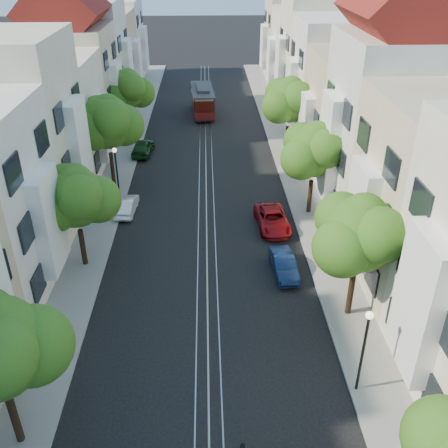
{
  "coord_description": "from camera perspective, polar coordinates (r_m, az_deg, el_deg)",
  "views": [
    {
      "loc": [
        0.12,
        -10.8,
        16.73
      ],
      "look_at": [
        1.04,
        14.74,
        2.2
      ],
      "focal_mm": 40.0,
      "sensor_mm": 36.0,
      "label": 1
    }
  ],
  "objects": [
    {
      "name": "parked_car_e_far",
      "position": [
        33.31,
        5.57,
        0.52
      ],
      "size": [
        2.29,
        4.47,
        1.21
      ],
      "primitive_type": "imported",
      "rotation": [
        0.0,
        0.0,
        0.07
      ],
      "color": "maroon",
      "rests_on": "ground"
    },
    {
      "name": "tree_w_c",
      "position": [
        38.32,
        -13.14,
        11.14
      ],
      "size": [
        5.13,
        4.28,
        7.09
      ],
      "color": "black",
      "rests_on": "ground"
    },
    {
      "name": "sidewalk_west",
      "position": [
        42.86,
        -11.87,
        6.08
      ],
      "size": [
        2.5,
        80.0,
        0.12
      ],
      "primitive_type": "cube",
      "color": "gray",
      "rests_on": "ground"
    },
    {
      "name": "tree_e_c",
      "position": [
        33.84,
        10.36,
        8.13
      ],
      "size": [
        4.84,
        3.99,
        6.52
      ],
      "color": "black",
      "rests_on": "ground"
    },
    {
      "name": "lamp_east",
      "position": [
        21.21,
        15.82,
        -12.66
      ],
      "size": [
        0.32,
        0.32,
        4.16
      ],
      "color": "black",
      "rests_on": "ground"
    },
    {
      "name": "rail_slot",
      "position": [
        42.24,
        -2.08,
        6.29
      ],
      "size": [
        0.06,
        80.0,
        0.02
      ],
      "primitive_type": "cube",
      "color": "gray",
      "rests_on": "ground"
    },
    {
      "name": "lamp_west",
      "position": [
        36.19,
        -12.2,
        6.37
      ],
      "size": [
        0.32,
        0.32,
        4.16
      ],
      "color": "black",
      "rests_on": "ground"
    },
    {
      "name": "rail_right",
      "position": [
        42.25,
        -1.33,
        6.3
      ],
      "size": [
        0.06,
        80.0,
        0.02
      ],
      "primitive_type": "cube",
      "color": "gray",
      "rests_on": "ground"
    },
    {
      "name": "parked_car_w_mid",
      "position": [
        35.67,
        -11.07,
        2.08
      ],
      "size": [
        1.38,
        3.46,
        1.12
      ],
      "primitive_type": "imported",
      "rotation": [
        0.0,
        0.0,
        3.08
      ],
      "color": "silver",
      "rests_on": "ground"
    },
    {
      "name": "tree_w_b",
      "position": [
        28.61,
        -16.57,
        2.78
      ],
      "size": [
        4.72,
        3.87,
        6.27
      ],
      "color": "black",
      "rests_on": "ground"
    },
    {
      "name": "ground",
      "position": [
        42.25,
        -2.08,
        6.28
      ],
      "size": [
        200.0,
        200.0,
        0.0
      ],
      "primitive_type": "plane",
      "color": "black",
      "rests_on": "ground"
    },
    {
      "name": "sidewalk_east",
      "position": [
        42.82,
        7.73,
        6.43
      ],
      "size": [
        2.5,
        80.0,
        0.12
      ],
      "primitive_type": "cube",
      "color": "gray",
      "rests_on": "ground"
    },
    {
      "name": "lane_line",
      "position": [
        42.25,
        -2.08,
        6.28
      ],
      "size": [
        0.08,
        80.0,
        0.01
      ],
      "primitive_type": "cube",
      "color": "tan",
      "rests_on": "ground"
    },
    {
      "name": "cable_car",
      "position": [
        56.33,
        -2.46,
        14.08
      ],
      "size": [
        2.71,
        7.44,
        2.81
      ],
      "rotation": [
        0.0,
        0.0,
        0.06
      ],
      "color": "black",
      "rests_on": "ground"
    },
    {
      "name": "parked_car_w_far",
      "position": [
        45.69,
        -9.23,
        8.67
      ],
      "size": [
        1.95,
        4.14,
        1.37
      ],
      "primitive_type": "imported",
      "rotation": [
        0.0,
        0.0,
        3.06
      ],
      "color": "#143315",
      "rests_on": "ground"
    },
    {
      "name": "townhouses_west",
      "position": [
        42.17,
        -18.93,
        12.02
      ],
      "size": [
        7.75,
        72.0,
        11.76
      ],
      "color": "silver",
      "rests_on": "ground"
    },
    {
      "name": "rail_left",
      "position": [
        42.25,
        -2.83,
        6.27
      ],
      "size": [
        0.06,
        80.0,
        0.02
      ],
      "primitive_type": "cube",
      "color": "gray",
      "rests_on": "ground"
    },
    {
      "name": "parked_car_e_mid",
      "position": [
        28.87,
        6.84,
        -4.65
      ],
      "size": [
        1.43,
        3.54,
        1.14
      ],
      "primitive_type": "imported",
      "rotation": [
        0.0,
        0.0,
        0.07
      ],
      "color": "#0D1D42",
      "rests_on": "ground"
    },
    {
      "name": "townhouses_east",
      "position": [
        42.07,
        14.6,
        12.76
      ],
      "size": [
        7.75,
        72.0,
        12.0
      ],
      "color": "beige",
      "rests_on": "ground"
    },
    {
      "name": "tree_e_b",
      "position": [
        24.2,
        15.39,
        -1.26
      ],
      "size": [
        4.93,
        4.08,
        6.68
      ],
      "color": "black",
      "rests_on": "ground"
    },
    {
      "name": "tree_e_d",
      "position": [
        44.0,
        7.57,
        13.74
      ],
      "size": [
        5.01,
        4.16,
        6.85
      ],
      "color": "black",
      "rests_on": "ground"
    },
    {
      "name": "tree_w_d",
      "position": [
        48.86,
        -10.91,
        14.74
      ],
      "size": [
        4.84,
        3.99,
        6.52
      ],
      "color": "black",
      "rests_on": "ground"
    }
  ]
}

